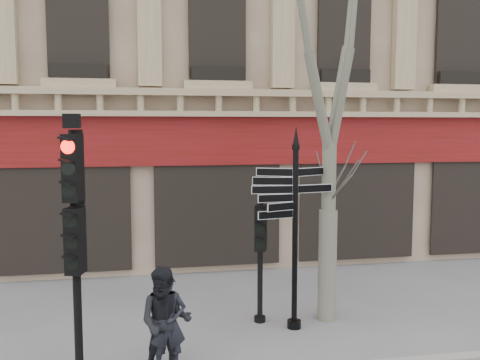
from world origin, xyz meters
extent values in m
plane|color=slate|center=(0.00, 0.00, 0.00)|extent=(80.00, 80.00, 0.00)
cube|color=#5B1209|center=(0.00, 4.88, 3.60)|extent=(28.00, 0.25, 1.30)
cube|color=#9C8565|center=(0.00, 4.65, 4.57)|extent=(28.00, 0.35, 0.74)
cylinder|color=black|center=(0.89, 0.62, 1.77)|extent=(0.11, 0.11, 3.53)
cylinder|color=black|center=(0.89, 0.62, 0.08)|extent=(0.27, 0.27, 0.16)
cone|color=black|center=(0.89, 0.62, 3.81)|extent=(0.12, 0.12, 0.35)
cylinder|color=black|center=(-3.07, -0.71, 1.92)|extent=(0.13, 0.13, 3.83)
cube|color=black|center=(-3.07, -0.71, 2.22)|extent=(0.53, 0.44, 1.04)
cube|color=black|center=(-3.07, -0.71, 3.34)|extent=(0.53, 0.44, 1.04)
sphere|color=#FF0C05|center=(-3.07, -0.71, 3.62)|extent=(0.22, 0.22, 0.22)
cube|color=black|center=(-3.07, -0.71, 4.06)|extent=(0.32, 0.36, 0.22)
cylinder|color=black|center=(0.30, 1.08, 1.21)|extent=(0.12, 0.12, 2.42)
cylinder|color=black|center=(0.30, 1.08, 0.07)|extent=(0.25, 0.25, 0.14)
cube|color=black|center=(0.30, 1.08, 1.96)|extent=(0.48, 0.42, 0.92)
cylinder|color=gray|center=(1.68, 0.94, 1.14)|extent=(0.37, 0.37, 2.29)
cylinder|color=gray|center=(1.68, 0.94, 2.91)|extent=(0.29, 0.29, 1.46)
imported|color=black|center=(-1.66, -0.83, 0.81)|extent=(0.60, 0.40, 1.62)
imported|color=black|center=(-1.70, -0.94, 0.88)|extent=(0.97, 0.82, 1.77)
camera|label=1|loc=(-2.07, -9.24, 3.99)|focal=40.00mm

